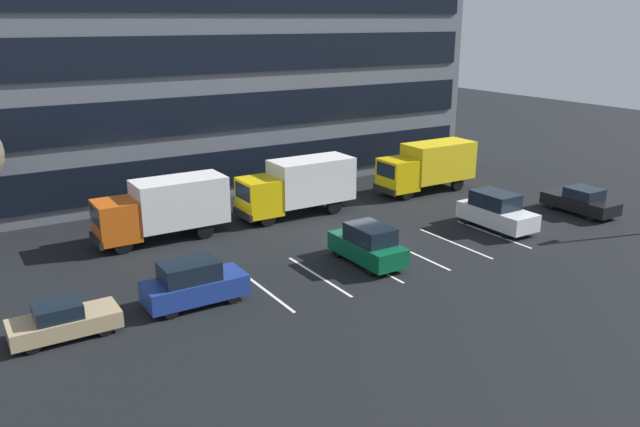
# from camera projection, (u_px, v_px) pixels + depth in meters

# --- Properties ---
(ground_plane) EXTENTS (120.00, 120.00, 0.00)m
(ground_plane) POSITION_uv_depth(u_px,v_px,m) (355.00, 241.00, 33.65)
(ground_plane) COLOR black
(office_building) EXTENTS (35.74, 13.17, 18.00)m
(office_building) POSITION_uv_depth(u_px,v_px,m) (214.00, 52.00, 45.55)
(office_building) COLOR slate
(office_building) RESTS_ON ground_plane
(lot_markings) EXTENTS (14.14, 5.40, 0.01)m
(lot_markings) POSITION_uv_depth(u_px,v_px,m) (391.00, 258.00, 31.15)
(lot_markings) COLOR silver
(lot_markings) RESTS_ON ground_plane
(box_truck_yellow) EXTENTS (7.15, 2.37, 3.31)m
(box_truck_yellow) POSITION_uv_depth(u_px,v_px,m) (298.00, 185.00, 37.58)
(box_truck_yellow) COLOR yellow
(box_truck_yellow) RESTS_ON ground_plane
(box_truck_yellow_all) EXTENTS (7.07, 2.34, 3.28)m
(box_truck_yellow_all) POSITION_uv_depth(u_px,v_px,m) (428.00, 165.00, 42.73)
(box_truck_yellow_all) COLOR yellow
(box_truck_yellow_all) RESTS_ON ground_plane
(box_truck_orange) EXTENTS (6.97, 2.31, 3.23)m
(box_truck_orange) POSITION_uv_depth(u_px,v_px,m) (164.00, 207.00, 33.32)
(box_truck_orange) COLOR #D85914
(box_truck_orange) RESTS_ON ground_plane
(sedan_tan) EXTENTS (3.89, 1.63, 1.39)m
(sedan_tan) POSITION_uv_depth(u_px,v_px,m) (63.00, 321.00, 23.30)
(sedan_tan) COLOR tan
(sedan_tan) RESTS_ON ground_plane
(sedan_black) EXTENTS (1.86, 4.44, 1.59)m
(sedan_black) POSITION_uv_depth(u_px,v_px,m) (581.00, 201.00, 38.21)
(sedan_black) COLOR black
(sedan_black) RESTS_ON ground_plane
(suv_navy) EXTENTS (4.18, 1.77, 1.89)m
(suv_navy) POSITION_uv_depth(u_px,v_px,m) (194.00, 283.00, 25.93)
(suv_navy) COLOR navy
(suv_navy) RESTS_ON ground_plane
(suv_forest) EXTENTS (1.80, 4.26, 1.92)m
(suv_forest) POSITION_uv_depth(u_px,v_px,m) (368.00, 245.00, 30.34)
(suv_forest) COLOR #0C5933
(suv_forest) RESTS_ON ground_plane
(suv_white) EXTENTS (1.91, 4.50, 2.04)m
(suv_white) POSITION_uv_depth(u_px,v_px,m) (496.00, 211.00, 35.40)
(suv_white) COLOR white
(suv_white) RESTS_ON ground_plane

